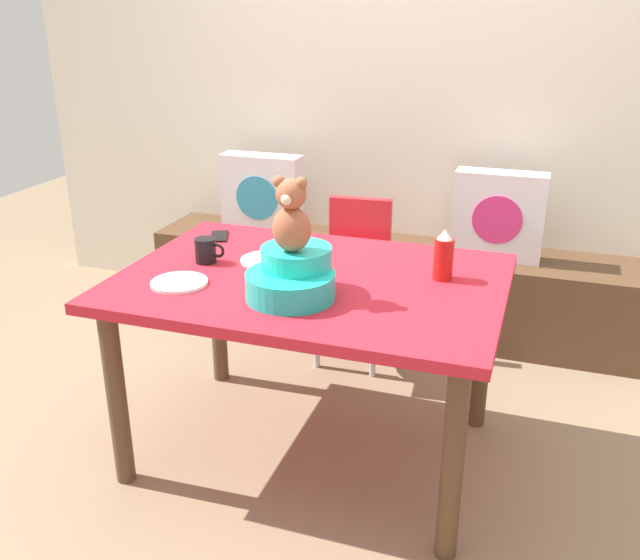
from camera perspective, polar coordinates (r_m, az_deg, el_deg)
ground_plane at (r=2.85m, az=-0.67°, el=-13.71°), size 8.00×8.00×0.00m
back_wall at (r=3.80m, az=7.15°, el=16.22°), size 4.40×0.10×2.60m
window_bench at (r=3.79m, az=5.55°, el=-0.43°), size 2.60×0.44×0.46m
pillow_floral_left at (r=3.85m, az=-4.79°, el=6.99°), size 0.44×0.15×0.44m
pillow_floral_right at (r=3.55m, az=14.45°, el=5.12°), size 0.44×0.15×0.44m
dining_table at (r=2.53m, az=-0.73°, el=-1.75°), size 1.37×0.98×0.74m
highchair at (r=3.31m, az=2.88°, el=1.68°), size 0.34×0.47×0.79m
infant_seat_teal at (r=2.31m, az=-2.36°, el=0.33°), size 0.30×0.33×0.16m
teddy_bear at (r=2.24m, az=-2.45°, el=5.24°), size 0.13×0.12×0.25m
ketchup_bottle at (r=2.49m, az=10.12°, el=1.96°), size 0.07×0.07×0.18m
coffee_mug at (r=2.66m, az=-9.34°, el=2.42°), size 0.12×0.08×0.09m
dinner_plate_near at (r=2.48m, az=-11.49°, el=-0.22°), size 0.20×0.20×0.01m
dinner_plate_far at (r=2.65m, az=-4.41°, el=1.64°), size 0.20×0.20×0.01m
cell_phone at (r=2.96m, az=-8.29°, el=3.58°), size 0.12×0.16×0.01m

